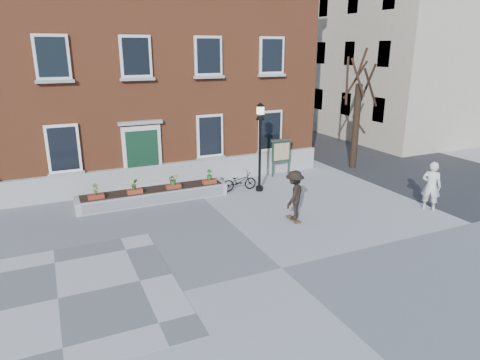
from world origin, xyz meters
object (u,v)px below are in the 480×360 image
bystander (431,186)px  lamp_post (260,135)px  skateboarder (294,195)px  parked_car (285,124)px  bicycle (239,181)px  notice_board (281,151)px

bystander → lamp_post: lamp_post is taller
bystander → skateboarder: bystander is taller
parked_car → bystander: bystander is taller
parked_car → skateboarder: bearing=-96.8°
bicycle → notice_board: size_ratio=0.86×
bystander → skateboarder: 5.56m
bicycle → notice_board: (2.84, 1.23, 0.84)m
bystander → lamp_post: 7.18m
notice_board → bicycle: bearing=-156.5°
bicycle → lamp_post: size_ratio=0.41×
bicycle → skateboarder: skateboarder is taller
lamp_post → bicycle: bearing=152.6°
bystander → bicycle: bearing=11.3°
parked_car → notice_board: size_ratio=2.62×
bicycle → skateboarder: 4.10m
bicycle → bystander: bystander is taller
parked_car → lamp_post: size_ratio=1.25×
bicycle → skateboarder: (0.37, -4.05, 0.57)m
bystander → lamp_post: (-4.97, 4.94, 1.55)m
skateboarder → bystander: bearing=-13.6°
skateboarder → lamp_post: bearing=83.1°
bicycle → lamp_post: (0.80, -0.42, 2.12)m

